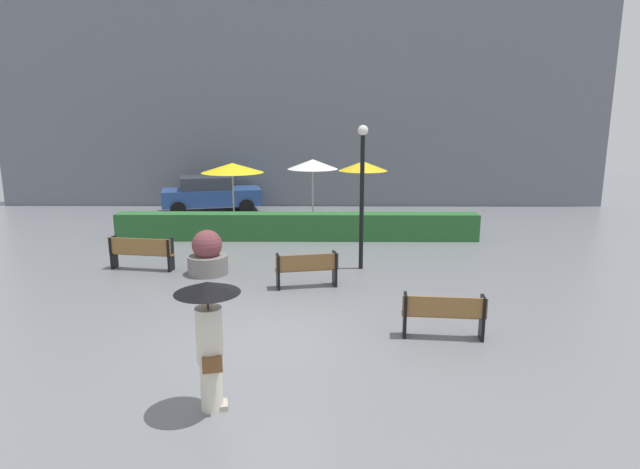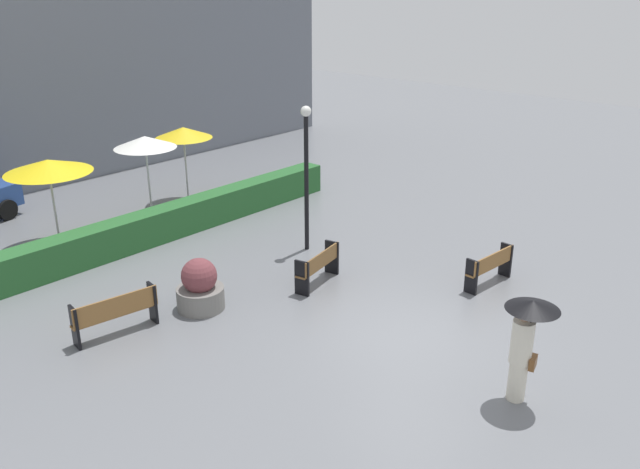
% 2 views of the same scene
% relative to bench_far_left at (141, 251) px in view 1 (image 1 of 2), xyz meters
% --- Properties ---
extents(ground_plane, '(60.00, 60.00, 0.00)m').
position_rel_bench_far_left_xyz_m(ground_plane, '(3.95, -4.63, -0.54)').
color(ground_plane, slate).
extents(bench_far_left, '(1.83, 0.60, 0.91)m').
position_rel_bench_far_left_xyz_m(bench_far_left, '(0.00, 0.00, 0.00)').
color(bench_far_left, olive).
rests_on(bench_far_left, ground).
extents(bench_near_right, '(1.59, 0.47, 0.86)m').
position_rel_bench_far_left_xyz_m(bench_near_right, '(7.32, -4.65, -0.03)').
color(bench_near_right, olive).
rests_on(bench_near_right, ground).
extents(bench_mid_center, '(1.58, 0.66, 0.86)m').
position_rel_bench_far_left_xyz_m(bench_mid_center, '(4.61, -1.52, -0.03)').
color(bench_mid_center, brown).
rests_on(bench_mid_center, ground).
extents(pedestrian_with_umbrella, '(0.92, 0.92, 1.97)m').
position_rel_bench_far_left_xyz_m(pedestrian_with_umbrella, '(3.43, -7.29, 0.72)').
color(pedestrian_with_umbrella, silver).
rests_on(pedestrian_with_umbrella, ground).
extents(planter_pot, '(1.07, 1.07, 1.21)m').
position_rel_bench_far_left_xyz_m(planter_pot, '(1.91, -0.37, -0.02)').
color(planter_pot, slate).
rests_on(planter_pot, ground).
extents(lamp_post, '(0.28, 0.28, 3.93)m').
position_rel_bench_far_left_xyz_m(lamp_post, '(6.06, 0.20, 1.87)').
color(lamp_post, black).
rests_on(lamp_post, ground).
extents(patio_umbrella_yellow, '(2.29, 2.29, 2.47)m').
position_rel_bench_far_left_xyz_m(patio_umbrella_yellow, '(1.66, 5.49, 1.75)').
color(patio_umbrella_yellow, silver).
rests_on(patio_umbrella_yellow, ground).
extents(patio_umbrella_white, '(1.84, 1.84, 2.62)m').
position_rel_bench_far_left_xyz_m(patio_umbrella_white, '(4.61, 5.33, 1.90)').
color(patio_umbrella_white, silver).
rests_on(patio_umbrella_white, ground).
extents(patio_umbrella_yellow_far, '(1.84, 1.84, 2.50)m').
position_rel_bench_far_left_xyz_m(patio_umbrella_yellow_far, '(6.47, 5.95, 1.78)').
color(patio_umbrella_yellow_far, silver).
rests_on(patio_umbrella_yellow_far, ground).
extents(hedge_strip, '(12.31, 0.70, 0.92)m').
position_rel_bench_far_left_xyz_m(hedge_strip, '(4.10, 3.77, -0.08)').
color(hedge_strip, '#28602D').
rests_on(hedge_strip, ground).
extents(building_facade, '(28.00, 1.20, 9.87)m').
position_rel_bench_far_left_xyz_m(building_facade, '(3.95, 11.37, 4.40)').
color(building_facade, slate).
rests_on(building_facade, ground).
extents(parked_car, '(4.50, 2.75, 1.57)m').
position_rel_bench_far_left_xyz_m(parked_car, '(0.03, 9.18, 0.28)').
color(parked_car, '#28478C').
rests_on(parked_car, ground).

